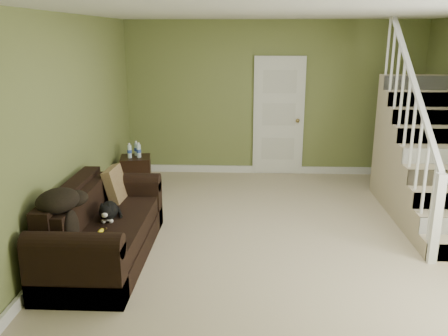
# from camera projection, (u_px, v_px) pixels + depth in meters

# --- Properties ---
(floor) EXTENTS (5.00, 5.50, 0.01)m
(floor) POSITION_uv_depth(u_px,v_px,m) (282.00, 236.00, 5.77)
(floor) COLOR #BFAB8A
(floor) RESTS_ON ground
(ceiling) EXTENTS (5.00, 5.50, 0.01)m
(ceiling) POSITION_uv_depth(u_px,v_px,m) (290.00, 12.00, 5.06)
(ceiling) COLOR white
(ceiling) RESTS_ON wall_back
(wall_back) EXTENTS (5.00, 0.04, 2.60)m
(wall_back) POSITION_uv_depth(u_px,v_px,m) (273.00, 99.00, 8.06)
(wall_back) COLOR olive
(wall_back) RESTS_ON floor
(wall_front) EXTENTS (5.00, 0.04, 2.60)m
(wall_front) POSITION_uv_depth(u_px,v_px,m) (324.00, 224.00, 2.77)
(wall_front) COLOR olive
(wall_front) RESTS_ON floor
(wall_left) EXTENTS (0.04, 5.50, 2.60)m
(wall_left) POSITION_uv_depth(u_px,v_px,m) (71.00, 129.00, 5.52)
(wall_left) COLOR olive
(wall_left) RESTS_ON floor
(baseboard_back) EXTENTS (5.00, 0.04, 0.12)m
(baseboard_back) POSITION_uv_depth(u_px,v_px,m) (271.00, 169.00, 8.37)
(baseboard_back) COLOR white
(baseboard_back) RESTS_ON floor
(baseboard_left) EXTENTS (0.04, 5.50, 0.12)m
(baseboard_left) POSITION_uv_depth(u_px,v_px,m) (82.00, 228.00, 5.86)
(baseboard_left) COLOR white
(baseboard_left) RESTS_ON floor
(door) EXTENTS (0.86, 0.12, 2.02)m
(door) POSITION_uv_depth(u_px,v_px,m) (279.00, 117.00, 8.09)
(door) COLOR white
(door) RESTS_ON floor
(staircase) EXTENTS (1.00, 2.51, 2.82)m
(staircase) POSITION_uv_depth(u_px,v_px,m) (426.00, 166.00, 6.43)
(staircase) COLOR #BFAB8A
(staircase) RESTS_ON floor
(sofa) EXTENTS (0.89, 2.07, 0.82)m
(sofa) POSITION_uv_depth(u_px,v_px,m) (101.00, 232.00, 5.12)
(sofa) COLOR black
(sofa) RESTS_ON floor
(side_table) EXTENTS (0.52, 0.52, 0.77)m
(side_table) POSITION_uv_depth(u_px,v_px,m) (136.00, 173.00, 7.38)
(side_table) COLOR black
(side_table) RESTS_ON floor
(cat) EXTENTS (0.28, 0.53, 0.26)m
(cat) POSITION_uv_depth(u_px,v_px,m) (108.00, 211.00, 5.07)
(cat) COLOR black
(cat) RESTS_ON sofa
(banana) EXTENTS (0.05, 0.17, 0.05)m
(banana) POSITION_uv_depth(u_px,v_px,m) (100.00, 232.00, 4.73)
(banana) COLOR yellow
(banana) RESTS_ON sofa
(throw_pillow) EXTENTS (0.23, 0.44, 0.44)m
(throw_pillow) POSITION_uv_depth(u_px,v_px,m) (116.00, 185.00, 5.70)
(throw_pillow) COLOR #492C1D
(throw_pillow) RESTS_ON sofa
(throw_blanket) EXTENTS (0.47, 0.56, 0.21)m
(throw_blanket) POSITION_uv_depth(u_px,v_px,m) (58.00, 201.00, 4.50)
(throw_blanket) COLOR black
(throw_blanket) RESTS_ON sofa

